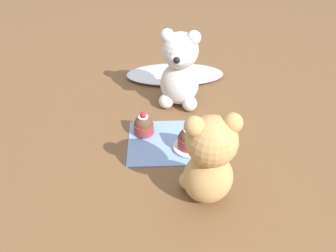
{
  "coord_description": "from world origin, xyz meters",
  "views": [
    {
      "loc": [
        -0.02,
        -0.67,
        0.58
      ],
      "look_at": [
        0.0,
        0.0,
        0.06
      ],
      "focal_mm": 35.0,
      "sensor_mm": 36.0,
      "label": 1
    }
  ],
  "objects": [
    {
      "name": "knitted_placemat",
      "position": [
        0.0,
        0.0,
        0.0
      ],
      "size": [
        0.21,
        0.18,
        0.01
      ],
      "primitive_type": "cube",
      "color": "#7A9ED1",
      "rests_on": "ground_plane"
    },
    {
      "name": "cupcake_near_tan_bear",
      "position": [
        0.05,
        -0.03,
        0.04
      ],
      "size": [
        0.05,
        0.05,
        0.07
      ],
      "color": "#993333",
      "rests_on": "saucer_plate"
    },
    {
      "name": "ground_plane",
      "position": [
        0.0,
        0.0,
        0.0
      ],
      "size": [
        4.0,
        4.0,
        0.0
      ],
      "primitive_type": "plane",
      "color": "brown"
    },
    {
      "name": "teddy_bear_tan",
      "position": [
        0.08,
        -0.19,
        0.11
      ],
      "size": [
        0.12,
        0.12,
        0.23
      ],
      "rotation": [
        0.0,
        0.0,
        3.24
      ],
      "color": "tan",
      "rests_on": "ground_plane"
    },
    {
      "name": "tulle_cloth",
      "position": [
        0.04,
        0.35,
        0.01
      ],
      "size": [
        0.34,
        0.16,
        0.03
      ],
      "primitive_type": "ellipsoid",
      "color": "white",
      "rests_on": "ground_plane"
    },
    {
      "name": "saucer_plate",
      "position": [
        0.05,
        -0.03,
        0.01
      ],
      "size": [
        0.08,
        0.08,
        0.01
      ],
      "primitive_type": "cylinder",
      "color": "white",
      "rests_on": "knitted_placemat"
    },
    {
      "name": "teddy_bear_cream",
      "position": [
        0.04,
        0.19,
        0.11
      ],
      "size": [
        0.14,
        0.13,
        0.24
      ],
      "rotation": [
        0.0,
        0.0,
        -0.22
      ],
      "color": "silver",
      "rests_on": "ground_plane"
    },
    {
      "name": "cupcake_near_cream_bear",
      "position": [
        -0.07,
        0.04,
        0.03
      ],
      "size": [
        0.05,
        0.05,
        0.07
      ],
      "color": "#993333",
      "rests_on": "knitted_placemat"
    }
  ]
}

